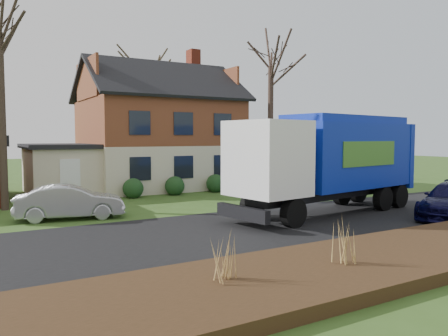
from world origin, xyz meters
TOP-DOWN VIEW (x-y plane):
  - ground at (0.00, 0.00)m, footprint 120.00×120.00m
  - road at (0.00, 0.00)m, footprint 80.00×7.00m
  - mulch_verge at (0.00, -5.30)m, footprint 80.00×3.50m
  - main_house at (1.49, 13.91)m, footprint 12.95×8.95m
  - garbage_truck at (4.52, 0.96)m, footprint 9.90×4.03m
  - silver_sedan at (-5.28, 5.12)m, footprint 4.30×2.21m
  - tree_front_east at (7.77, 9.71)m, footprint 3.92×3.92m
  - tree_back at (4.57, 22.65)m, footprint 4.00×4.00m
  - grass_clump_west at (-4.28, -5.10)m, footprint 0.36×0.30m
  - grass_clump_mid at (-1.18, -5.43)m, footprint 0.37×0.31m

SIDE VIEW (x-z plane):
  - ground at x=0.00m, z-range 0.00..0.00m
  - road at x=0.00m, z-range 0.00..0.02m
  - mulch_verge at x=0.00m, z-range 0.00..0.30m
  - silver_sedan at x=-5.28m, z-range 0.00..1.35m
  - grass_clump_west at x=-4.28m, z-range 0.30..1.26m
  - grass_clump_mid at x=-1.18m, z-range 0.30..1.34m
  - garbage_truck at x=4.52m, z-range 0.32..4.44m
  - main_house at x=1.49m, z-range -0.60..8.66m
  - tree_front_east at x=7.77m, z-range 3.41..14.30m
  - tree_back at x=4.57m, z-range 4.22..16.89m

